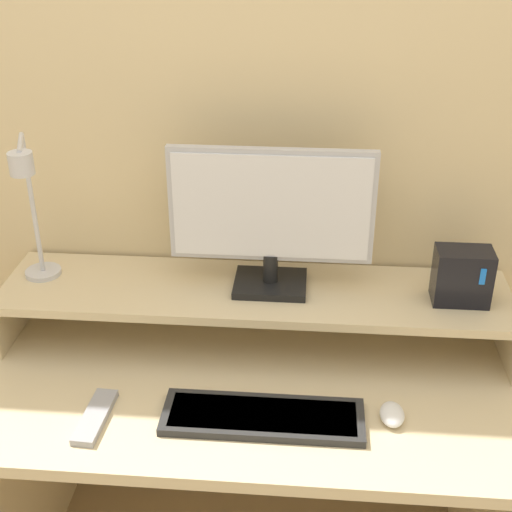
{
  "coord_description": "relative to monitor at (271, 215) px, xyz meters",
  "views": [
    {
      "loc": [
        0.13,
        -1.01,
        1.74
      ],
      "look_at": [
        0.01,
        0.35,
        1.02
      ],
      "focal_mm": 50.0,
      "sensor_mm": 36.0,
      "label": 1
    }
  ],
  "objects": [
    {
      "name": "remote_control",
      "position": [
        -0.36,
        -0.35,
        -0.33
      ],
      "size": [
        0.06,
        0.18,
        0.02
      ],
      "color": "#99999E",
      "rests_on": "desk"
    },
    {
      "name": "desk",
      "position": [
        -0.04,
        -0.19,
        -0.54
      ],
      "size": [
        1.25,
        0.63,
        0.71
      ],
      "color": "beige",
      "rests_on": "ground_plane"
    },
    {
      "name": "router_dock",
      "position": [
        0.45,
        -0.03,
        -0.13
      ],
      "size": [
        0.13,
        0.08,
        0.13
      ],
      "color": "black",
      "rests_on": "monitor_shelf"
    },
    {
      "name": "keyboard",
      "position": [
        0.01,
        -0.32,
        -0.33
      ],
      "size": [
        0.44,
        0.14,
        0.02
      ],
      "color": "#282828",
      "rests_on": "desk"
    },
    {
      "name": "mouse",
      "position": [
        0.28,
        -0.3,
        -0.33
      ],
      "size": [
        0.05,
        0.08,
        0.03
      ],
      "color": "white",
      "rests_on": "desk"
    },
    {
      "name": "monitor",
      "position": [
        0.0,
        0.0,
        0.0
      ],
      "size": [
        0.48,
        0.14,
        0.36
      ],
      "color": "black",
      "rests_on": "monitor_shelf"
    },
    {
      "name": "desk_lamp",
      "position": [
        -0.56,
        -0.05,
        0.02
      ],
      "size": [
        0.11,
        0.19,
        0.38
      ],
      "color": "silver",
      "rests_on": "monitor_shelf"
    },
    {
      "name": "wall_back",
      "position": [
        -0.04,
        0.16,
        0.2
      ],
      "size": [
        6.0,
        0.05,
        2.5
      ],
      "color": "beige",
      "rests_on": "ground_plane"
    },
    {
      "name": "monitor_shelf",
      "position": [
        -0.04,
        -0.01,
        -0.21
      ],
      "size": [
        1.25,
        0.29,
        0.15
      ],
      "color": "beige",
      "rests_on": "desk"
    }
  ]
}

